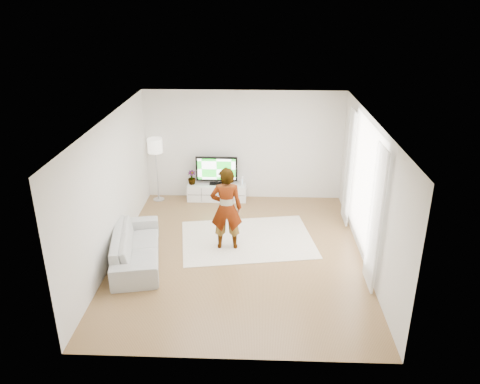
{
  "coord_description": "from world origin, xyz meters",
  "views": [
    {
      "loc": [
        0.36,
        -8.34,
        4.9
      ],
      "look_at": [
        0.01,
        0.4,
        1.22
      ],
      "focal_mm": 35.0,
      "sensor_mm": 36.0,
      "label": 1
    }
  ],
  "objects_px": {
    "television": "(217,169)",
    "rug": "(247,239)",
    "media_console": "(217,192)",
    "sofa": "(136,246)",
    "player": "(226,208)",
    "floor_lamp": "(155,148)"
  },
  "relations": [
    {
      "from": "media_console",
      "to": "player",
      "type": "xyz_separation_m",
      "value": [
        0.42,
        -2.48,
        0.69
      ]
    },
    {
      "from": "player",
      "to": "floor_lamp",
      "type": "relative_size",
      "value": 1.08
    },
    {
      "from": "player",
      "to": "television",
      "type": "bearing_deg",
      "value": -84.27
    },
    {
      "from": "sofa",
      "to": "player",
      "type": "bearing_deg",
      "value": -82.34
    },
    {
      "from": "rug",
      "to": "player",
      "type": "bearing_deg",
      "value": -139.93
    },
    {
      "from": "rug",
      "to": "media_console",
      "type": "bearing_deg",
      "value": 111.58
    },
    {
      "from": "television",
      "to": "rug",
      "type": "xyz_separation_m",
      "value": [
        0.84,
        -2.15,
        -0.82
      ]
    },
    {
      "from": "media_console",
      "to": "floor_lamp",
      "type": "distance_m",
      "value": 1.92
    },
    {
      "from": "player",
      "to": "floor_lamp",
      "type": "bearing_deg",
      "value": -55.05
    },
    {
      "from": "media_console",
      "to": "sofa",
      "type": "height_order",
      "value": "sofa"
    },
    {
      "from": "player",
      "to": "floor_lamp",
      "type": "xyz_separation_m",
      "value": [
        -1.93,
        2.42,
        0.49
      ]
    },
    {
      "from": "media_console",
      "to": "floor_lamp",
      "type": "height_order",
      "value": "floor_lamp"
    },
    {
      "from": "media_console",
      "to": "player",
      "type": "bearing_deg",
      "value": -80.44
    },
    {
      "from": "player",
      "to": "media_console",
      "type": "bearing_deg",
      "value": -84.17
    },
    {
      "from": "player",
      "to": "sofa",
      "type": "relative_size",
      "value": 0.8
    },
    {
      "from": "television",
      "to": "sofa",
      "type": "distance_m",
      "value": 3.43
    },
    {
      "from": "media_console",
      "to": "sofa",
      "type": "distance_m",
      "value": 3.37
    },
    {
      "from": "media_console",
      "to": "player",
      "type": "relative_size",
      "value": 0.85
    },
    {
      "from": "player",
      "to": "sofa",
      "type": "distance_m",
      "value": 1.95
    },
    {
      "from": "sofa",
      "to": "floor_lamp",
      "type": "height_order",
      "value": "floor_lamp"
    },
    {
      "from": "floor_lamp",
      "to": "rug",
      "type": "bearing_deg",
      "value": -41.15
    },
    {
      "from": "television",
      "to": "floor_lamp",
      "type": "height_order",
      "value": "floor_lamp"
    }
  ]
}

